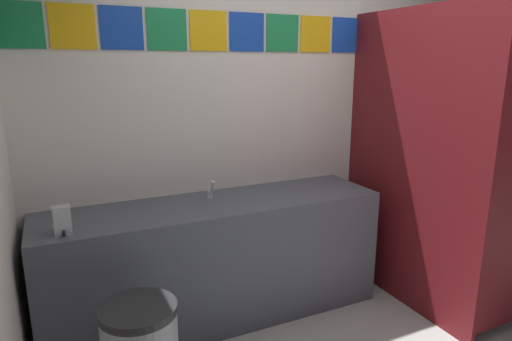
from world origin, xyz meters
TOP-DOWN VIEW (x-y plane):
  - wall_back at (0.00, 1.48)m, footprint 3.69×0.09m
  - vanity_counter at (-0.65, 1.15)m, footprint 2.30×0.59m
  - faucet_center at (-0.65, 1.24)m, footprint 0.04×0.10m
  - soap_dispenser at (-1.59, 0.97)m, footprint 0.09×0.09m
  - stall_divider at (0.86, 0.53)m, footprint 0.92×1.33m
  - toilet at (1.28, 0.99)m, footprint 0.39×0.49m

SIDE VIEW (x-z plane):
  - toilet at x=1.28m, z-range -0.07..0.67m
  - vanity_counter at x=-0.65m, z-range 0.01..0.85m
  - faucet_center at x=-0.65m, z-range 0.83..0.97m
  - soap_dispenser at x=-1.59m, z-range 0.84..1.00m
  - stall_divider at x=0.86m, z-range 0.00..2.13m
  - wall_back at x=0.00m, z-range 0.01..2.73m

